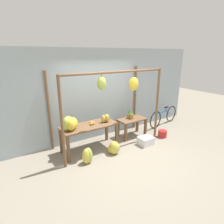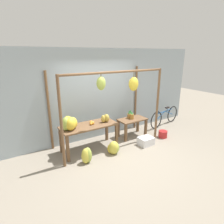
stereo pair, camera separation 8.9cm
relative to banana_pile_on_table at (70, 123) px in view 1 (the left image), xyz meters
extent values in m
plane|color=gray|center=(1.18, -0.82, -0.92)|extent=(20.00, 20.00, 0.00)
cube|color=#99A8B2|center=(1.18, 0.72, 0.48)|extent=(8.00, 0.08, 2.80)
cylinder|color=brown|center=(-0.34, -0.43, 0.19)|extent=(0.07, 0.07, 2.23)
cylinder|color=brown|center=(2.69, -0.43, 0.19)|extent=(0.07, 0.07, 2.23)
cylinder|color=brown|center=(-0.34, 0.63, 0.19)|extent=(0.07, 0.07, 2.23)
cylinder|color=brown|center=(2.69, 0.63, 0.19)|extent=(0.07, 0.07, 2.23)
cylinder|color=brown|center=(1.18, -0.43, 1.28)|extent=(3.03, 0.06, 0.06)
cylinder|color=brown|center=(0.72, -0.43, 1.22)|extent=(0.02, 0.02, 0.05)
ellipsoid|color=#9EB247|center=(0.72, -0.43, 1.02)|extent=(0.23, 0.21, 0.33)
cylinder|color=brown|center=(1.72, -0.43, 1.18)|extent=(0.02, 0.02, 0.13)
ellipsoid|color=gold|center=(1.72, -0.43, 0.93)|extent=(0.27, 0.25, 0.38)
cube|color=brown|center=(0.55, 0.00, -0.19)|extent=(1.56, 0.66, 0.04)
cube|color=brown|center=(-0.19, -0.28, -0.56)|extent=(0.07, 0.07, 0.71)
cube|color=brown|center=(1.28, -0.28, -0.56)|extent=(0.07, 0.07, 0.71)
cube|color=brown|center=(-0.19, 0.28, -0.56)|extent=(0.07, 0.07, 0.71)
cube|color=brown|center=(1.28, 0.28, -0.56)|extent=(0.07, 0.07, 0.71)
cube|color=brown|center=(2.13, 0.08, -0.33)|extent=(0.92, 0.51, 0.04)
cube|color=brown|center=(1.72, -0.13, -0.63)|extent=(0.07, 0.07, 0.57)
cube|color=brown|center=(2.54, -0.13, -0.63)|extent=(0.07, 0.07, 0.57)
cube|color=brown|center=(1.72, 0.28, -0.63)|extent=(0.07, 0.07, 0.57)
cube|color=brown|center=(2.54, 0.28, -0.63)|extent=(0.07, 0.07, 0.57)
ellipsoid|color=gold|center=(0.09, 0.02, -0.01)|extent=(0.30, 0.32, 0.31)
ellipsoid|color=gold|center=(0.04, 0.08, -0.01)|extent=(0.36, 0.34, 0.31)
ellipsoid|color=yellow|center=(-0.03, 0.03, 0.01)|extent=(0.32, 0.32, 0.36)
ellipsoid|color=#9EB247|center=(-0.10, -0.04, 0.01)|extent=(0.32, 0.32, 0.36)
ellipsoid|color=gold|center=(0.00, -0.08, 0.00)|extent=(0.39, 0.40, 0.34)
sphere|color=orange|center=(0.63, -0.01, -0.13)|extent=(0.08, 0.08, 0.08)
sphere|color=orange|center=(0.65, 0.08, -0.13)|extent=(0.08, 0.08, 0.08)
sphere|color=orange|center=(0.65, -0.01, -0.13)|extent=(0.08, 0.08, 0.08)
sphere|color=orange|center=(0.59, -0.03, -0.13)|extent=(0.08, 0.08, 0.08)
sphere|color=orange|center=(0.66, -0.01, -0.12)|extent=(0.09, 0.09, 0.09)
sphere|color=orange|center=(0.66, 0.02, -0.12)|extent=(0.08, 0.08, 0.08)
cylinder|color=#A3702D|center=(2.14, 0.21, -0.23)|extent=(0.13, 0.13, 0.16)
cone|color=#337538|center=(2.14, 0.21, -0.09)|extent=(0.09, 0.09, 0.12)
cylinder|color=olive|center=(2.08, 0.18, -0.23)|extent=(0.13, 0.13, 0.16)
cone|color=#337538|center=(2.08, 0.18, -0.09)|extent=(0.09, 0.09, 0.12)
cylinder|color=#A3702D|center=(2.10, 0.08, -0.23)|extent=(0.13, 0.13, 0.17)
cone|color=#428442|center=(2.10, 0.08, -0.10)|extent=(0.09, 0.09, 0.08)
ellipsoid|color=#9EB247|center=(0.22, -0.58, -0.71)|extent=(0.27, 0.28, 0.42)
ellipsoid|color=gold|center=(0.15, -0.59, -0.71)|extent=(0.25, 0.23, 0.41)
ellipsoid|color=#9EB247|center=(1.01, -0.56, -0.74)|extent=(0.39, 0.38, 0.36)
ellipsoid|color=gold|center=(0.95, -0.52, -0.77)|extent=(0.26, 0.24, 0.30)
ellipsoid|color=gold|center=(0.99, -0.58, -0.73)|extent=(0.34, 0.32, 0.38)
cube|color=silver|center=(2.11, -0.63, -0.80)|extent=(0.43, 0.34, 0.24)
cylinder|color=#AD2323|center=(2.94, -0.53, -0.81)|extent=(0.28, 0.28, 0.22)
torus|color=black|center=(4.34, 0.32, -0.60)|extent=(0.64, 0.14, 0.65)
torus|color=black|center=(3.29, 0.15, -0.60)|extent=(0.64, 0.14, 0.65)
cylinder|color=#235B9E|center=(3.82, 0.23, -0.37)|extent=(0.90, 0.18, 0.03)
cylinder|color=#235B9E|center=(4.08, 0.27, -0.48)|extent=(0.54, 0.11, 0.25)
cylinder|color=#235B9E|center=(3.56, 0.19, -0.48)|extent=(0.54, 0.11, 0.25)
cylinder|color=#235B9E|center=(3.95, 0.25, -0.32)|extent=(0.02, 0.02, 0.10)
cube|color=black|center=(3.95, 0.25, -0.25)|extent=(0.21, 0.11, 0.04)
cylinder|color=#235B9E|center=(3.40, 0.16, -0.32)|extent=(0.02, 0.02, 0.10)
ellipsoid|color=#B2993D|center=(1.08, -0.04, -0.05)|extent=(0.19, 0.21, 0.23)
ellipsoid|color=#B2993D|center=(0.98, -0.03, -0.05)|extent=(0.18, 0.19, 0.22)
camera|label=1|loc=(-1.55, -4.36, 1.73)|focal=30.00mm
camera|label=2|loc=(-1.47, -4.41, 1.73)|focal=30.00mm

